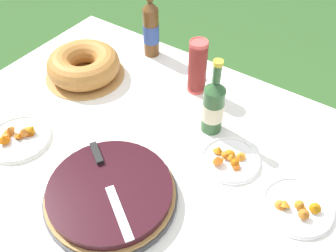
{
  "coord_description": "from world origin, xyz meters",
  "views": [
    {
      "loc": [
        0.59,
        -0.67,
        1.74
      ],
      "look_at": [
        0.07,
        0.08,
        0.82
      ],
      "focal_mm": 40.0,
      "sensor_mm": 36.0,
      "label": 1
    }
  ],
  "objects_px": {
    "snack_plate_far": "(297,206)",
    "cup_stack": "(197,67)",
    "serving_knife": "(106,179)",
    "berry_tart": "(111,193)",
    "bundt_cake": "(84,65)",
    "snack_plate_right": "(18,138)",
    "cider_bottle_amber": "(151,28)",
    "snack_plate_near": "(230,159)",
    "cider_bottle_green": "(213,106)"
  },
  "relations": [
    {
      "from": "serving_knife",
      "to": "cider_bottle_amber",
      "type": "xyz_separation_m",
      "value": [
        -0.34,
        0.69,
        0.07
      ]
    },
    {
      "from": "cup_stack",
      "to": "cider_bottle_green",
      "type": "relative_size",
      "value": 0.76
    },
    {
      "from": "cider_bottle_green",
      "to": "snack_plate_near",
      "type": "xyz_separation_m",
      "value": [
        0.13,
        -0.1,
        -0.1
      ]
    },
    {
      "from": "snack_plate_right",
      "to": "snack_plate_far",
      "type": "bearing_deg",
      "value": 17.47
    },
    {
      "from": "berry_tart",
      "to": "snack_plate_far",
      "type": "relative_size",
      "value": 1.9
    },
    {
      "from": "serving_knife",
      "to": "snack_plate_far",
      "type": "distance_m",
      "value": 0.58
    },
    {
      "from": "cider_bottle_green",
      "to": "snack_plate_near",
      "type": "height_order",
      "value": "cider_bottle_green"
    },
    {
      "from": "cider_bottle_green",
      "to": "cider_bottle_amber",
      "type": "relative_size",
      "value": 0.89
    },
    {
      "from": "serving_knife",
      "to": "snack_plate_near",
      "type": "distance_m",
      "value": 0.42
    },
    {
      "from": "serving_knife",
      "to": "snack_plate_far",
      "type": "bearing_deg",
      "value": 60.7
    },
    {
      "from": "cider_bottle_amber",
      "to": "cider_bottle_green",
      "type": "bearing_deg",
      "value": -29.78
    },
    {
      "from": "cup_stack",
      "to": "snack_plate_right",
      "type": "distance_m",
      "value": 0.71
    },
    {
      "from": "snack_plate_far",
      "to": "serving_knife",
      "type": "bearing_deg",
      "value": -151.74
    },
    {
      "from": "berry_tart",
      "to": "bundt_cake",
      "type": "xyz_separation_m",
      "value": [
        -0.5,
        0.41,
        0.03
      ]
    },
    {
      "from": "snack_plate_near",
      "to": "bundt_cake",
      "type": "bearing_deg",
      "value": 174.35
    },
    {
      "from": "bundt_cake",
      "to": "snack_plate_far",
      "type": "bearing_deg",
      "value": -7.05
    },
    {
      "from": "bundt_cake",
      "to": "snack_plate_right",
      "type": "bearing_deg",
      "value": -81.15
    },
    {
      "from": "serving_knife",
      "to": "cider_bottle_green",
      "type": "height_order",
      "value": "cider_bottle_green"
    },
    {
      "from": "cider_bottle_amber",
      "to": "snack_plate_far",
      "type": "distance_m",
      "value": 0.95
    },
    {
      "from": "snack_plate_right",
      "to": "cider_bottle_amber",
      "type": "bearing_deg",
      "value": 84.16
    },
    {
      "from": "bundt_cake",
      "to": "cup_stack",
      "type": "relative_size",
      "value": 1.46
    },
    {
      "from": "bundt_cake",
      "to": "serving_knife",
      "type": "bearing_deg",
      "value": -39.98
    },
    {
      "from": "cider_bottle_green",
      "to": "snack_plate_near",
      "type": "relative_size",
      "value": 1.48
    },
    {
      "from": "bundt_cake",
      "to": "snack_plate_far",
      "type": "distance_m",
      "value": 0.99
    },
    {
      "from": "berry_tart",
      "to": "bundt_cake",
      "type": "distance_m",
      "value": 0.65
    },
    {
      "from": "berry_tart",
      "to": "bundt_cake",
      "type": "relative_size",
      "value": 1.24
    },
    {
      "from": "snack_plate_far",
      "to": "cup_stack",
      "type": "bearing_deg",
      "value": 150.51
    },
    {
      "from": "snack_plate_near",
      "to": "berry_tart",
      "type": "bearing_deg",
      "value": -124.39
    },
    {
      "from": "cider_bottle_amber",
      "to": "snack_plate_far",
      "type": "xyz_separation_m",
      "value": [
        0.85,
        -0.41,
        -0.12
      ]
    },
    {
      "from": "bundt_cake",
      "to": "snack_plate_near",
      "type": "height_order",
      "value": "bundt_cake"
    },
    {
      "from": "serving_knife",
      "to": "snack_plate_far",
      "type": "xyz_separation_m",
      "value": [
        0.51,
        0.27,
        -0.05
      ]
    },
    {
      "from": "cider_bottle_amber",
      "to": "snack_plate_near",
      "type": "height_order",
      "value": "cider_bottle_amber"
    },
    {
      "from": "cider_bottle_amber",
      "to": "serving_knife",
      "type": "bearing_deg",
      "value": -63.98
    },
    {
      "from": "cider_bottle_green",
      "to": "cider_bottle_amber",
      "type": "distance_m",
      "value": 0.53
    },
    {
      "from": "berry_tart",
      "to": "serving_knife",
      "type": "xyz_separation_m",
      "value": [
        -0.02,
        0.02,
        0.04
      ]
    },
    {
      "from": "bundt_cake",
      "to": "cup_stack",
      "type": "bearing_deg",
      "value": 23.18
    },
    {
      "from": "bundt_cake",
      "to": "snack_plate_near",
      "type": "xyz_separation_m",
      "value": [
        0.73,
        -0.07,
        -0.04
      ]
    },
    {
      "from": "serving_knife",
      "to": "snack_plate_right",
      "type": "height_order",
      "value": "serving_knife"
    },
    {
      "from": "serving_knife",
      "to": "cup_stack",
      "type": "xyz_separation_m",
      "value": [
        -0.04,
        0.58,
        0.05
      ]
    },
    {
      "from": "snack_plate_near",
      "to": "serving_knife",
      "type": "bearing_deg",
      "value": -128.45
    },
    {
      "from": "cup_stack",
      "to": "snack_plate_near",
      "type": "height_order",
      "value": "cup_stack"
    },
    {
      "from": "cup_stack",
      "to": "snack_plate_far",
      "type": "height_order",
      "value": "cup_stack"
    },
    {
      "from": "cup_stack",
      "to": "berry_tart",
      "type": "bearing_deg",
      "value": -84.29
    },
    {
      "from": "bundt_cake",
      "to": "snack_plate_near",
      "type": "relative_size",
      "value": 1.64
    },
    {
      "from": "serving_knife",
      "to": "cup_stack",
      "type": "bearing_deg",
      "value": 125.89
    },
    {
      "from": "snack_plate_near",
      "to": "snack_plate_far",
      "type": "height_order",
      "value": "snack_plate_near"
    },
    {
      "from": "berry_tart",
      "to": "cup_stack",
      "type": "height_order",
      "value": "cup_stack"
    },
    {
      "from": "berry_tart",
      "to": "serving_knife",
      "type": "distance_m",
      "value": 0.05
    },
    {
      "from": "berry_tart",
      "to": "bundt_cake",
      "type": "bearing_deg",
      "value": 140.36
    },
    {
      "from": "cup_stack",
      "to": "cider_bottle_amber",
      "type": "height_order",
      "value": "cider_bottle_amber"
    }
  ]
}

